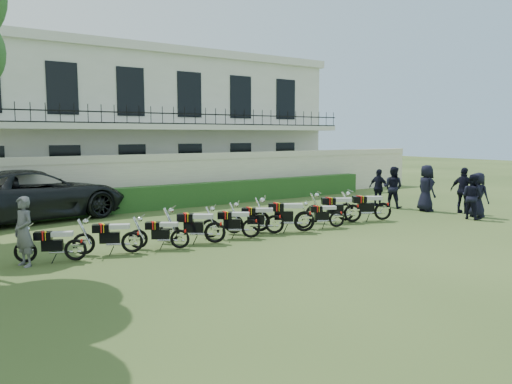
# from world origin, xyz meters

# --- Properties ---
(ground) EXTENTS (100.00, 100.00, 0.00)m
(ground) POSITION_xyz_m (0.00, 0.00, 0.00)
(ground) COLOR #2C441B
(ground) RESTS_ON ground
(perimeter_wall) EXTENTS (30.00, 0.35, 2.30)m
(perimeter_wall) POSITION_xyz_m (0.00, 8.00, 1.17)
(perimeter_wall) COLOR #F0E7CA
(perimeter_wall) RESTS_ON ground
(hedge) EXTENTS (18.00, 0.60, 1.00)m
(hedge) POSITION_xyz_m (1.00, 7.20, 0.50)
(hedge) COLOR #1A4A1D
(hedge) RESTS_ON ground
(building) EXTENTS (20.40, 9.60, 7.40)m
(building) POSITION_xyz_m (0.00, 13.96, 3.71)
(building) COLOR silver
(building) RESTS_ON ground
(motorcycle_0) EXTENTS (1.60, 0.85, 0.94)m
(motorcycle_0) POSITION_xyz_m (-6.73, 0.21, 0.43)
(motorcycle_0) COLOR black
(motorcycle_0) RESTS_ON ground
(motorcycle_1) EXTENTS (1.67, 0.89, 0.99)m
(motorcycle_1) POSITION_xyz_m (-5.27, 0.20, 0.46)
(motorcycle_1) COLOR black
(motorcycle_1) RESTS_ON ground
(motorcycle_2) EXTENTS (1.44, 1.03, 0.92)m
(motorcycle_2) POSITION_xyz_m (-4.00, -0.05, 0.42)
(motorcycle_2) COLOR black
(motorcycle_2) RESTS_ON ground
(motorcycle_3) EXTENTS (1.64, 1.23, 1.07)m
(motorcycle_3) POSITION_xyz_m (-2.86, -0.01, 0.49)
(motorcycle_3) COLOR black
(motorcycle_3) RESTS_ON ground
(motorcycle_4) EXTENTS (1.54, 1.12, 0.99)m
(motorcycle_4) POSITION_xyz_m (-1.59, 0.02, 0.46)
(motorcycle_4) COLOR black
(motorcycle_4) RESTS_ON ground
(motorcycle_5) EXTENTS (1.60, 1.16, 1.03)m
(motorcycle_5) POSITION_xyz_m (-0.61, 0.13, 0.48)
(motorcycle_5) COLOR black
(motorcycle_5) RESTS_ON ground
(motorcycle_6) EXTENTS (1.78, 1.30, 1.15)m
(motorcycle_6) POSITION_xyz_m (0.37, -0.17, 0.53)
(motorcycle_6) COLOR black
(motorcycle_6) RESTS_ON ground
(motorcycle_7) EXTENTS (1.58, 0.82, 0.92)m
(motorcycle_7) POSITION_xyz_m (1.79, -0.18, 0.43)
(motorcycle_7) COLOR black
(motorcycle_7) RESTS_ON ground
(motorcycle_8) EXTENTS (1.80, 1.12, 1.11)m
(motorcycle_8) POSITION_xyz_m (2.93, 0.20, 0.51)
(motorcycle_8) COLOR black
(motorcycle_8) RESTS_ON ground
(motorcycle_9) EXTENTS (1.85, 1.07, 1.12)m
(motorcycle_9) POSITION_xyz_m (4.15, -0.12, 0.52)
(motorcycle_9) COLOR black
(motorcycle_9) RESTS_ON ground
(suv) EXTENTS (7.22, 4.31, 1.88)m
(suv) POSITION_xyz_m (-6.36, 7.35, 0.94)
(suv) COLOR black
(suv) RESTS_ON ground
(inspector) EXTENTS (0.59, 0.72, 1.69)m
(inspector) POSITION_xyz_m (-7.85, 0.46, 0.85)
(inspector) COLOR slate
(inspector) RESTS_ON ground
(officer_0) EXTENTS (0.56, 0.85, 1.72)m
(officer_0) POSITION_xyz_m (7.78, -1.61, 0.86)
(officer_0) COLOR black
(officer_0) RESTS_ON ground
(officer_1) EXTENTS (0.65, 0.83, 1.69)m
(officer_1) POSITION_xyz_m (7.17, -1.76, 0.84)
(officer_1) COLOR black
(officer_1) RESTS_ON ground
(officer_2) EXTENTS (0.62, 1.14, 1.85)m
(officer_2) POSITION_xyz_m (8.16, -0.78, 0.92)
(officer_2) COLOR black
(officer_2) RESTS_ON ground
(officer_3) EXTENTS (0.88, 1.08, 1.91)m
(officer_3) POSITION_xyz_m (7.43, 0.46, 0.96)
(officer_3) COLOR black
(officer_3) RESTS_ON ground
(officer_4) EXTENTS (0.92, 1.04, 1.78)m
(officer_4) POSITION_xyz_m (7.05, 1.87, 0.89)
(officer_4) COLOR black
(officer_4) RESTS_ON ground
(officer_5) EXTENTS (0.52, 1.01, 1.64)m
(officer_5) POSITION_xyz_m (6.93, 2.55, 0.82)
(officer_5) COLOR black
(officer_5) RESTS_ON ground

